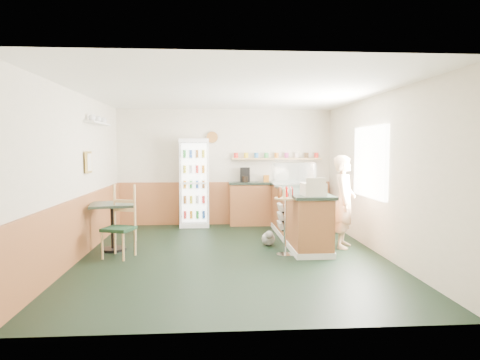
{
  "coord_description": "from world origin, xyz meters",
  "views": [
    {
      "loc": [
        -0.34,
        -7.05,
        1.78
      ],
      "look_at": [
        0.19,
        0.6,
        1.22
      ],
      "focal_mm": 32.0,
      "sensor_mm": 36.0,
      "label": 1
    }
  ],
  "objects": [
    {
      "name": "back_counter",
      "position": [
        1.19,
        2.8,
        0.55
      ],
      "size": [
        2.24,
        0.42,
        1.69
      ],
      "color": "#A86136",
      "rests_on": "ground"
    },
    {
      "name": "dog_doorstop",
      "position": [
        0.71,
        0.64,
        0.14
      ],
      "size": [
        0.25,
        0.32,
        0.3
      ],
      "rotation": [
        0.0,
        0.0,
        0.38
      ],
      "color": "gray",
      "rests_on": "ground"
    },
    {
      "name": "shopkeeper",
      "position": [
        2.05,
        0.42,
        0.83
      ],
      "size": [
        0.58,
        0.67,
        1.66
      ],
      "primitive_type": "imported",
      "rotation": [
        0.0,
        0.0,
        1.17
      ],
      "color": "tan",
      "rests_on": "ground"
    },
    {
      "name": "display_case",
      "position": [
        1.35,
        1.57,
        1.25
      ],
      "size": [
        0.86,
        0.45,
        0.49
      ],
      "color": "silver",
      "rests_on": "service_counter"
    },
    {
      "name": "cafe_table",
      "position": [
        -2.05,
        0.48,
        0.59
      ],
      "size": [
        0.89,
        0.89,
        0.83
      ],
      "rotation": [
        0.0,
        0.0,
        0.19
      ],
      "color": "black",
      "rests_on": "ground"
    },
    {
      "name": "cash_register",
      "position": [
        1.35,
        -0.12,
        1.11
      ],
      "size": [
        0.38,
        0.4,
        0.21
      ],
      "primitive_type": "cube",
      "rotation": [
        0.0,
        0.0,
        0.05
      ],
      "color": "beige",
      "rests_on": "service_counter"
    },
    {
      "name": "service_counter",
      "position": [
        1.35,
        1.07,
        0.46
      ],
      "size": [
        0.68,
        3.01,
        1.01
      ],
      "color": "#A86136",
      "rests_on": "ground"
    },
    {
      "name": "condiment_stand",
      "position": [
        0.9,
        -0.06,
        0.73
      ],
      "size": [
        0.36,
        0.36,
        1.13
      ],
      "rotation": [
        0.0,
        0.0,
        0.17
      ],
      "color": "silver",
      "rests_on": "ground"
    },
    {
      "name": "newspaper_rack",
      "position": [
        0.99,
        0.99,
        0.48
      ],
      "size": [
        0.09,
        0.42,
        0.5
      ],
      "color": "black",
      "rests_on": "ground"
    },
    {
      "name": "room_envelope",
      "position": [
        -0.23,
        0.73,
        1.52
      ],
      "size": [
        5.04,
        6.02,
        2.72
      ],
      "color": "beige",
      "rests_on": "ground"
    },
    {
      "name": "drinks_fridge",
      "position": [
        -0.71,
        2.74,
        1.0
      ],
      "size": [
        0.66,
        0.55,
        2.01
      ],
      "color": "white",
      "rests_on": "ground"
    },
    {
      "name": "cafe_chair",
      "position": [
        -1.85,
        0.08,
        0.62
      ],
      "size": [
        0.56,
        0.56,
        1.19
      ],
      "rotation": [
        0.0,
        0.0,
        -0.33
      ],
      "color": "black",
      "rests_on": "ground"
    },
    {
      "name": "ground",
      "position": [
        0.0,
        0.0,
        0.0
      ],
      "size": [
        6.0,
        6.0,
        0.0
      ],
      "primitive_type": "plane",
      "color": "black",
      "rests_on": "ground"
    }
  ]
}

